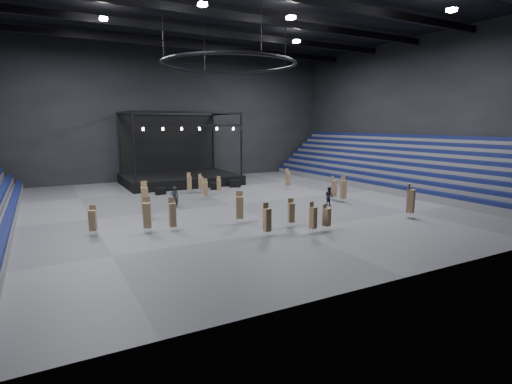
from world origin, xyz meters
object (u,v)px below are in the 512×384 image
chair_stack_0 (291,212)px  chair_stack_7 (206,189)px  chair_stack_11 (147,215)px  chair_stack_15 (201,183)px  chair_stack_6 (411,201)px  chair_stack_1 (334,188)px  flight_case_mid (216,186)px  stage (178,172)px  chair_stack_5 (267,219)px  chair_stack_8 (327,217)px  chair_stack_12 (93,220)px  crew_member (329,196)px  chair_stack_14 (240,207)px  chair_stack_13 (219,185)px  chair_stack_4 (343,189)px  flight_case_left (161,191)px  flight_case_right (235,184)px  chair_stack_16 (313,217)px  chair_stack_3 (189,183)px  chair_stack_10 (145,199)px  man_center (175,197)px  chair_stack_9 (288,178)px  chair_stack_2 (172,214)px

chair_stack_0 → chair_stack_7: bearing=112.6°
chair_stack_11 → chair_stack_15: chair_stack_11 is taller
chair_stack_6 → chair_stack_1: bearing=70.1°
flight_case_mid → chair_stack_7: bearing=-122.4°
stage → chair_stack_5: size_ratio=5.98×
chair_stack_8 → chair_stack_12: 16.41m
crew_member → chair_stack_14: bearing=101.4°
chair_stack_7 → chair_stack_13: chair_stack_7 is taller
chair_stack_7 → chair_stack_4: bearing=-20.1°
flight_case_left → flight_case_right: size_ratio=0.82×
flight_case_left → flight_case_mid: (6.64, 0.26, 0.04)m
chair_stack_1 → chair_stack_12: (-23.17, -2.49, -0.13)m
chair_stack_14 → flight_case_mid: bearing=96.1°
chair_stack_14 → chair_stack_7: bearing=104.9°
stage → chair_stack_15: size_ratio=6.66×
chair_stack_14 → chair_stack_16: (3.42, -4.85, -0.20)m
chair_stack_3 → chair_stack_11: 16.57m
chair_stack_7 → chair_stack_11: (-8.39, -10.26, 0.24)m
chair_stack_5 → chair_stack_16: chair_stack_5 is taller
chair_stack_10 → chair_stack_16: (9.30, -10.72, -0.38)m
chair_stack_1 → flight_case_right: bearing=88.9°
chair_stack_4 → chair_stack_10: (-18.72, 2.95, 0.18)m
chair_stack_6 → man_center: chair_stack_6 is taller
stage → crew_member: size_ratio=7.90×
chair_stack_11 → flight_case_mid: bearing=74.6°
chair_stack_16 → chair_stack_15: bearing=79.1°
chair_stack_1 → chair_stack_9: (-0.21, 8.24, -0.00)m
chair_stack_5 → chair_stack_8: (4.47, -0.84, -0.14)m
flight_case_right → chair_stack_15: bearing=-162.8°
chair_stack_6 → chair_stack_15: (-10.72, 20.00, -0.35)m
man_center → chair_stack_1: bearing=178.7°
chair_stack_14 → chair_stack_9: bearing=67.4°
chair_stack_3 → chair_stack_9: (11.40, -2.60, 0.06)m
chair_stack_16 → chair_stack_3: bearing=83.0°
chair_stack_8 → chair_stack_9: size_ratio=0.81×
chair_stack_1 → chair_stack_9: chair_stack_1 is taller
chair_stack_9 → crew_member: (-1.91, -10.13, -0.37)m
chair_stack_10 → chair_stack_13: bearing=43.5°
chair_stack_5 → chair_stack_9: chair_stack_9 is taller
chair_stack_3 → crew_member: 15.88m
chair_stack_8 → stage: bearing=75.5°
chair_stack_11 → chair_stack_2: bearing=8.9°
crew_member → chair_stack_9: bearing=-11.9°
chair_stack_13 → flight_case_right: bearing=60.6°
chair_stack_3 → chair_stack_6: size_ratio=0.82×
chair_stack_11 → chair_stack_4: bearing=28.3°
chair_stack_3 → crew_member: bearing=-46.3°
chair_stack_4 → chair_stack_14: size_ratio=1.04×
chair_stack_0 → chair_stack_10: size_ratio=0.72×
chair_stack_4 → chair_stack_14: bearing=-152.3°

